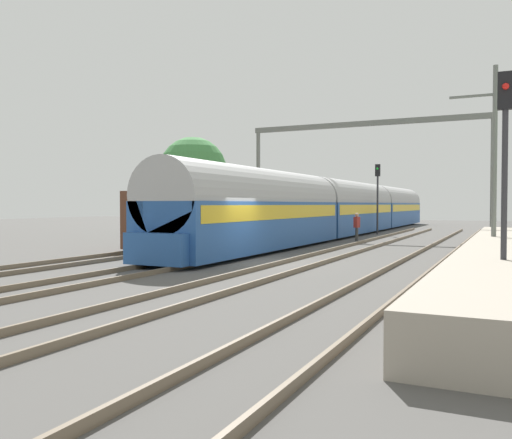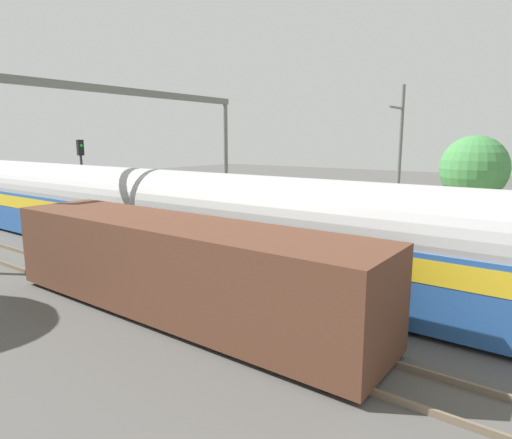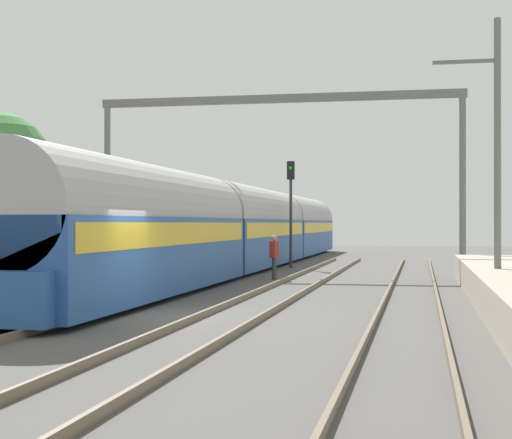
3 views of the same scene
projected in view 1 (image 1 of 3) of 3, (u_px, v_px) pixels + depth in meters
ground at (255, 262)px, 20.92m from camera, size 120.00×120.00×0.00m
track_far_west at (132, 254)px, 23.46m from camera, size 1.52×60.00×0.16m
track_west at (210, 258)px, 21.76m from camera, size 1.52×60.00×0.16m
track_east at (302, 262)px, 20.06m from camera, size 1.52×60.00×0.16m
track_far_east at (411, 268)px, 18.36m from camera, size 1.52×60.00×0.16m
passenger_train at (350, 208)px, 40.53m from camera, size 2.93×49.20×3.82m
freight_car at (216, 218)px, 30.12m from camera, size 2.80×13.00×2.70m
person_crossing at (357, 225)px, 32.21m from camera, size 0.33×0.44×1.73m
railway_signal_near at (505, 154)px, 12.98m from camera, size 0.36×0.30×5.43m
railway_signal_far at (378, 190)px, 40.20m from camera, size 0.36×0.30×5.23m
catenary_gantry at (365, 150)px, 36.29m from camera, size 16.28×0.28×7.86m
catenary_pole_east_mid at (493, 158)px, 22.37m from camera, size 1.90×0.20×8.00m
tree_west_background at (193, 171)px, 41.34m from camera, size 5.21×5.21×7.40m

